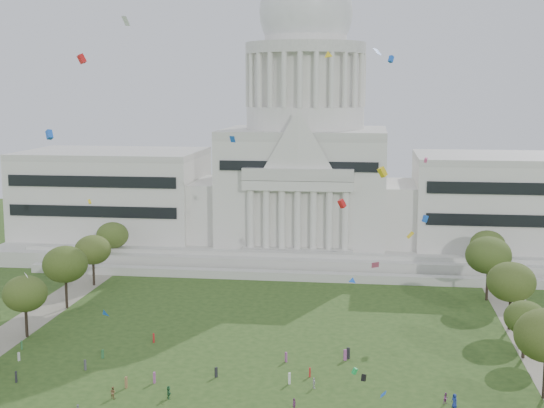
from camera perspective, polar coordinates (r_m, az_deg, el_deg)
name	(u,v)px	position (r m, az deg, el deg)	size (l,w,h in m)	color
capitol	(305,173)	(208.72, 2.47, 2.37)	(160.00, 64.50, 91.30)	beige
row_tree_l_3	(25,294)	(146.25, -18.10, -6.44)	(8.12, 8.12, 11.55)	black
row_tree_r_3	(525,318)	(135.69, 18.51, -8.13)	(7.01, 7.01, 9.98)	black
row_tree_l_4	(65,264)	(162.31, -15.31, -4.40)	(9.29, 9.29, 13.21)	black
row_tree_r_4	(511,282)	(149.92, 17.57, -5.62)	(9.19, 9.19, 13.06)	black
row_tree_l_5	(93,250)	(179.75, -13.34, -3.38)	(8.33, 8.33, 11.85)	black
row_tree_r_5	(488,255)	(168.93, 15.98, -3.73)	(9.82, 9.82, 13.96)	black
row_tree_l_6	(112,235)	(197.00, -11.92, -2.32)	(8.19, 8.19, 11.64)	black
row_tree_r_6	(488,245)	(186.95, 15.92, -2.99)	(8.42, 8.42, 11.97)	black
person_0	(454,401)	(115.12, 13.57, -14.19)	(0.99, 0.64, 2.02)	navy
person_2	(446,398)	(116.08, 12.96, -14.06)	(0.82, 0.50, 1.68)	#994C8C
person_4	(294,405)	(110.89, 1.68, -14.87)	(1.15, 0.63, 1.96)	#994C8C
person_5	(169,392)	(115.95, -7.79, -13.87)	(1.81, 0.72, 1.95)	#33723F
person_8	(113,393)	(117.38, -11.89, -13.72)	(0.89, 0.55, 1.84)	olive
person_10	(314,383)	(118.74, 3.18, -13.31)	(0.99, 0.54, 1.69)	silver
distant_crowd	(166,382)	(120.05, -7.96, -13.12)	(57.49, 38.47, 1.93)	navy
kite_swarm	(203,183)	(103.19, -5.23, 1.59)	(91.20, 99.83, 66.60)	#E54C8C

